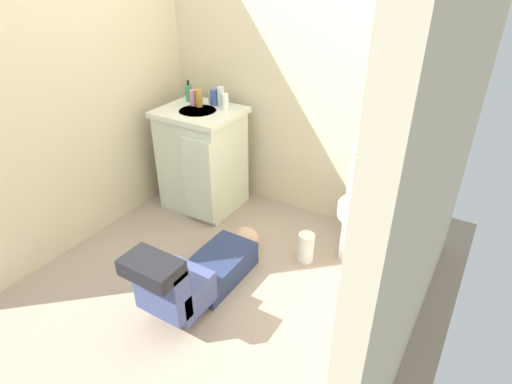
# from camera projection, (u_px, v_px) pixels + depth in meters

# --- Properties ---
(ground_plane) EXTENTS (2.71, 3.09, 0.04)m
(ground_plane) POSITION_uv_depth(u_px,v_px,m) (221.00, 280.00, 2.79)
(ground_plane) COLOR tan
(wall_back) EXTENTS (2.37, 0.08, 2.40)m
(wall_back) POSITION_uv_depth(u_px,v_px,m) (303.00, 58.00, 2.98)
(wall_back) COLOR beige
(wall_back) RESTS_ON ground_plane
(wall_left) EXTENTS (0.08, 2.09, 2.40)m
(wall_left) POSITION_uv_depth(u_px,v_px,m) (66.00, 70.00, 2.70)
(wall_left) COLOR beige
(wall_left) RESTS_ON ground_plane
(wall_right) EXTENTS (0.08, 2.09, 2.40)m
(wall_right) POSITION_uv_depth(u_px,v_px,m) (446.00, 147.00, 1.67)
(wall_right) COLOR beige
(wall_right) RESTS_ON ground_plane
(toilet) EXTENTS (0.36, 0.46, 0.75)m
(toilet) POSITION_uv_depth(u_px,v_px,m) (369.00, 206.00, 2.86)
(toilet) COLOR white
(toilet) RESTS_ON ground_plane
(vanity_cabinet) EXTENTS (0.60, 0.53, 0.82)m
(vanity_cabinet) POSITION_uv_depth(u_px,v_px,m) (202.00, 158.00, 3.38)
(vanity_cabinet) COLOR silver
(vanity_cabinet) RESTS_ON ground_plane
(faucet) EXTENTS (0.02, 0.02, 0.10)m
(faucet) POSITION_uv_depth(u_px,v_px,m) (210.00, 98.00, 3.26)
(faucet) COLOR silver
(faucet) RESTS_ON vanity_cabinet
(person_plumber) EXTENTS (0.39, 1.06, 0.52)m
(person_plumber) POSITION_uv_depth(u_px,v_px,m) (199.00, 272.00, 2.57)
(person_plumber) COLOR navy
(person_plumber) RESTS_ON ground_plane
(tissue_box) EXTENTS (0.22, 0.11, 0.10)m
(tissue_box) POSITION_uv_depth(u_px,v_px,m) (376.00, 140.00, 2.73)
(tissue_box) COLOR silver
(tissue_box) RESTS_ON toilet
(soap_dispenser) EXTENTS (0.06, 0.06, 0.17)m
(soap_dispenser) POSITION_uv_depth(u_px,v_px,m) (189.00, 93.00, 3.33)
(soap_dispenser) COLOR #439465
(soap_dispenser) RESTS_ON vanity_cabinet
(bottle_pink) EXTENTS (0.05, 0.05, 0.12)m
(bottle_pink) POSITION_uv_depth(u_px,v_px,m) (193.00, 98.00, 3.24)
(bottle_pink) COLOR pink
(bottle_pink) RESTS_ON vanity_cabinet
(bottle_amber) EXTENTS (0.05, 0.05, 0.13)m
(bottle_amber) POSITION_uv_depth(u_px,v_px,m) (199.00, 98.00, 3.21)
(bottle_amber) COLOR #BF8C32
(bottle_amber) RESTS_ON vanity_cabinet
(bottle_blue) EXTENTS (0.06, 0.06, 0.12)m
(bottle_blue) POSITION_uv_depth(u_px,v_px,m) (214.00, 97.00, 3.25)
(bottle_blue) COLOR #4561B8
(bottle_blue) RESTS_ON vanity_cabinet
(bottle_clear) EXTENTS (0.05, 0.05, 0.15)m
(bottle_clear) POSITION_uv_depth(u_px,v_px,m) (221.00, 97.00, 3.20)
(bottle_clear) COLOR silver
(bottle_clear) RESTS_ON vanity_cabinet
(bottle_white) EXTENTS (0.05, 0.05, 0.12)m
(bottle_white) POSITION_uv_depth(u_px,v_px,m) (225.00, 102.00, 3.15)
(bottle_white) COLOR white
(bottle_white) RESTS_ON vanity_cabinet
(paper_towel_roll) EXTENTS (0.11, 0.11, 0.21)m
(paper_towel_roll) POSITION_uv_depth(u_px,v_px,m) (306.00, 247.00, 2.89)
(paper_towel_roll) COLOR white
(paper_towel_roll) RESTS_ON ground_plane
(toilet_paper_roll) EXTENTS (0.11, 0.11, 0.10)m
(toilet_paper_roll) POSITION_uv_depth(u_px,v_px,m) (364.00, 325.00, 2.37)
(toilet_paper_roll) COLOR white
(toilet_paper_roll) RESTS_ON ground_plane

